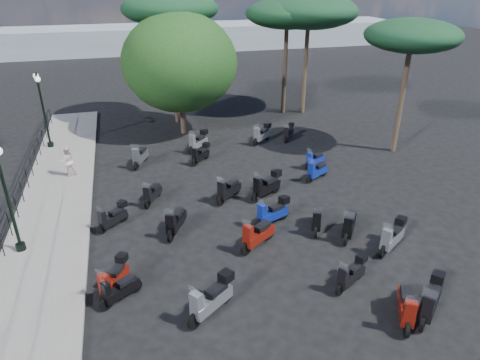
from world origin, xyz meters
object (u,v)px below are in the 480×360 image
object	(u,v)px
lamp_post_2	(43,106)
scooter_3	(113,217)
scooter_27	(262,134)
scooter_4	(152,194)
scooter_21	(267,186)
scooter_23	(430,301)
scooter_1	(120,290)
scooter_10	(228,189)
scooter_20	(317,171)
scooter_9	(176,222)
scooter_26	(315,160)
scooter_16	(198,142)
pine_2	(170,9)
scooter_24	(392,237)
pine_3	(412,36)
scooter_14	(272,213)
broadleaf_tree	(180,63)
pine_1	(309,12)
lamp_post_1	(6,190)
scooter_18	(406,307)
pine_0	(287,14)
scooter_13	(351,274)
scooter_2	(114,278)
scooter_22	(289,133)
scooter_25	(349,225)
scooter_5	(140,157)
pedestrian_far	(67,161)
scooter_15	(228,190)
scooter_8	(257,235)
scooter_11	(201,154)
scooter_19	(317,219)

from	to	relation	value
lamp_post_2	scooter_3	size ratio (longest dim) A/B	3.36
scooter_27	scooter_4	bearing A→B (deg)	89.29
scooter_21	scooter_23	xyz separation A→B (m)	(2.17, -8.32, 0.00)
lamp_post_2	scooter_1	world-z (taller)	lamp_post_2
scooter_10	scooter_20	xyz separation A→B (m)	(4.62, 0.63, 0.03)
scooter_9	scooter_26	distance (m)	8.88
scooter_9	scooter_16	distance (m)	8.56
pine_2	scooter_10	bearing A→B (deg)	-86.97
scooter_24	scooter_4	bearing A→B (deg)	20.61
scooter_26	pine_3	size ratio (longest dim) A/B	0.19
scooter_3	scooter_14	xyz separation A→B (m)	(6.14, -1.49, 0.06)
broadleaf_tree	pine_1	bearing A→B (deg)	12.67
lamp_post_1	scooter_18	size ratio (longest dim) A/B	2.63
scooter_14	scooter_23	xyz separation A→B (m)	(2.69, -6.06, 0.04)
scooter_21	pine_0	bearing A→B (deg)	-54.10
lamp_post_1	scooter_16	size ratio (longest dim) A/B	3.04
scooter_13	scooter_27	world-z (taller)	scooter_27
scooter_2	scooter_22	distance (m)	15.24
scooter_2	scooter_25	bearing A→B (deg)	-144.79
scooter_5	scooter_16	xyz separation A→B (m)	(3.31, 1.26, 0.03)
pedestrian_far	scooter_21	distance (m)	9.77
pine_3	lamp_post_2	bearing A→B (deg)	163.42
scooter_15	pine_2	world-z (taller)	pine_2
scooter_21	scooter_22	distance (m)	7.48
scooter_21	scooter_13	bearing A→B (deg)	155.47
scooter_1	pine_0	world-z (taller)	pine_0
scooter_8	scooter_11	world-z (taller)	scooter_8
scooter_9	scooter_23	bearing A→B (deg)	162.68
scooter_3	scooter_8	bearing A→B (deg)	-160.31
scooter_18	scooter_23	size ratio (longest dim) A/B	1.06
scooter_2	scooter_24	world-z (taller)	scooter_24
pine_3	scooter_10	bearing A→B (deg)	-164.54
scooter_11	pine_3	xyz separation A→B (m)	(10.82, -1.36, 5.77)
scooter_27	pine_0	world-z (taller)	pine_0
scooter_18	pine_0	distance (m)	21.44
scooter_14	scooter_19	xyz separation A→B (m)	(1.53, -0.85, -0.06)
scooter_4	scooter_9	xyz separation A→B (m)	(0.64, -2.71, 0.06)
scooter_25	pine_0	xyz separation A→B (m)	(3.35, 15.75, 6.17)
scooter_8	scooter_18	bearing A→B (deg)	179.19
pine_1	scooter_27	bearing A→B (deg)	-133.49
scooter_18	scooter_19	xyz separation A→B (m)	(-0.38, 5.19, -0.04)
scooter_2	scooter_20	distance (m)	11.18
scooter_13	lamp_post_2	bearing A→B (deg)	5.20
scooter_26	scooter_4	bearing A→B (deg)	74.66
scooter_22	scooter_23	xyz separation A→B (m)	(-1.47, -14.86, 0.11)
scooter_11	broadleaf_tree	distance (m)	6.26
scooter_4	scooter_1	bearing A→B (deg)	105.82
scooter_23	scooter_14	bearing A→B (deg)	-16.68
pedestrian_far	scooter_27	xyz separation A→B (m)	(10.61, 2.05, -0.39)
scooter_3	scooter_27	distance (m)	11.28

